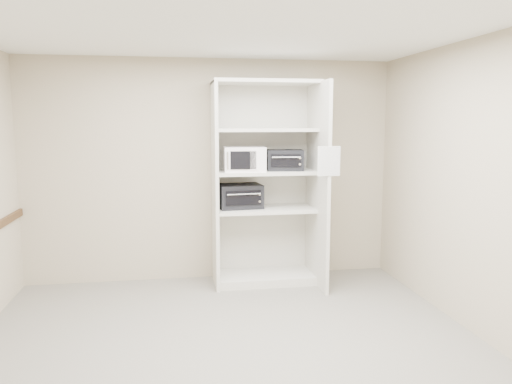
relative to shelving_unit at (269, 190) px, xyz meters
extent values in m
cube|color=slate|center=(-0.67, -1.70, -1.13)|extent=(4.50, 4.00, 0.01)
cube|color=white|center=(-0.67, -1.70, 1.57)|extent=(4.50, 4.00, 0.01)
cube|color=#AF9E8B|center=(-0.67, 0.30, 0.22)|extent=(4.50, 0.02, 2.70)
cube|color=#AF9E8B|center=(-0.67, -3.70, 0.22)|extent=(4.50, 0.02, 2.70)
cube|color=#AF9E8B|center=(1.58, -1.70, 0.22)|extent=(0.02, 4.00, 2.70)
cube|color=beige|center=(-0.65, -0.02, 0.07)|extent=(0.04, 0.60, 2.40)
cube|color=beige|center=(0.55, -0.17, 0.07)|extent=(0.04, 0.90, 2.40)
cube|color=beige|center=(-0.05, 0.28, 0.07)|extent=(1.24, 0.02, 2.40)
cube|color=beige|center=(-0.05, 0.00, -1.08)|extent=(1.16, 0.56, 0.10)
cube|color=beige|center=(-0.05, 0.00, -0.23)|extent=(1.16, 0.56, 0.04)
cube|color=beige|center=(-0.05, 0.00, 0.22)|extent=(1.16, 0.56, 0.04)
cube|color=beige|center=(-0.05, 0.00, 0.72)|extent=(1.16, 0.56, 0.04)
cube|color=beige|center=(-0.05, 0.00, 1.27)|extent=(1.24, 0.60, 0.04)
cube|color=white|center=(-0.30, -0.06, 0.38)|extent=(0.49, 0.38, 0.28)
cube|color=black|center=(0.19, -0.02, 0.36)|extent=(0.46, 0.37, 0.24)
cube|color=black|center=(-0.35, 0.04, -0.07)|extent=(0.54, 0.43, 0.28)
cube|color=white|center=(0.54, -0.63, 0.39)|extent=(0.25, 0.01, 0.32)
camera|label=1|loc=(-1.12, -5.82, 0.81)|focal=35.00mm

